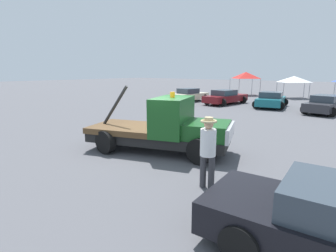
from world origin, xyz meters
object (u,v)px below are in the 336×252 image
at_px(tow_truck, 166,129).
at_px(parked_car_charcoal, 326,104).
at_px(parked_car_cream, 189,95).
at_px(parked_car_maroon, 225,97).
at_px(canopy_tent_red, 246,75).
at_px(parked_car_teal, 271,100).
at_px(canopy_tent_white, 294,79).
at_px(person_near_truck, 208,147).

height_order(tow_truck, parked_car_charcoal, tow_truck).
height_order(parked_car_cream, parked_car_charcoal, same).
xyz_separation_m(parked_car_maroon, canopy_tent_red, (-2.27, 10.14, 1.86)).
bearing_deg(canopy_tent_red, parked_car_cream, -98.43).
bearing_deg(tow_truck, parked_car_teal, 74.04).
bearing_deg(canopy_tent_white, parked_car_cream, -125.52).
distance_m(tow_truck, canopy_tent_white, 25.00).
distance_m(parked_car_teal, canopy_tent_red, 11.83).
bearing_deg(tow_truck, canopy_tent_red, 86.83).
relative_size(person_near_truck, parked_car_maroon, 0.38).
relative_size(person_near_truck, canopy_tent_red, 0.65).
bearing_deg(parked_car_teal, parked_car_maroon, 84.91).
height_order(parked_car_maroon, canopy_tent_white, canopy_tent_white).
xyz_separation_m(parked_car_cream, canopy_tent_red, (1.56, 10.51, 1.87)).
relative_size(parked_car_teal, canopy_tent_white, 1.59).
xyz_separation_m(parked_car_charcoal, canopy_tent_red, (-10.53, 10.41, 1.86)).
distance_m(parked_car_teal, parked_car_charcoal, 4.22).
relative_size(person_near_truck, parked_car_cream, 0.43).
distance_m(tow_truck, parked_car_maroon, 15.80).
xyz_separation_m(parked_car_cream, parked_car_teal, (7.91, 0.71, 0.00)).
height_order(tow_truck, person_near_truck, tow_truck).
height_order(parked_car_teal, parked_car_charcoal, same).
bearing_deg(parked_car_charcoal, parked_car_maroon, 96.67).
distance_m(parked_car_cream, parked_car_charcoal, 12.09).
xyz_separation_m(parked_car_cream, parked_car_charcoal, (12.09, 0.10, 0.00)).
xyz_separation_m(tow_truck, parked_car_charcoal, (3.31, 14.73, -0.26)).
xyz_separation_m(parked_car_maroon, parked_car_teal, (4.09, 0.33, -0.00)).
distance_m(person_near_truck, parked_car_cream, 20.15).
bearing_deg(parked_car_maroon, canopy_tent_white, -10.78).
relative_size(parked_car_cream, parked_car_charcoal, 0.87).
distance_m(tow_truck, person_near_truck, 3.40).
bearing_deg(parked_car_cream, parked_car_teal, -77.28).
distance_m(parked_car_maroon, parked_car_teal, 4.10).
bearing_deg(parked_car_maroon, tow_truck, -152.93).
height_order(tow_truck, parked_car_cream, tow_truck).
bearing_deg(person_near_truck, tow_truck, -136.96).
distance_m(person_near_truck, canopy_tent_white, 27.11).
bearing_deg(parked_car_teal, canopy_tent_white, -6.47).
bearing_deg(canopy_tent_red, parked_car_maroon, -77.39).
xyz_separation_m(tow_truck, parked_car_maroon, (-4.95, 15.00, -0.26)).
relative_size(tow_truck, parked_car_maroon, 1.14).
distance_m(parked_car_teal, canopy_tent_white, 9.73).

